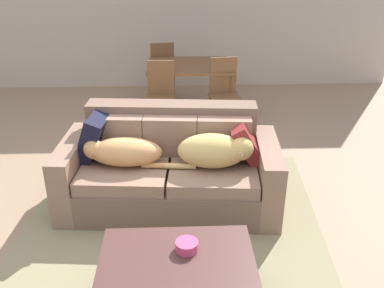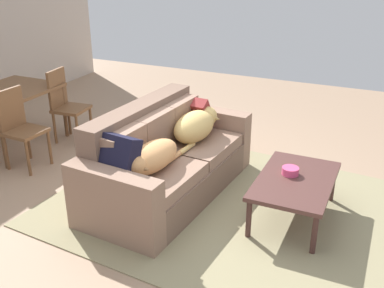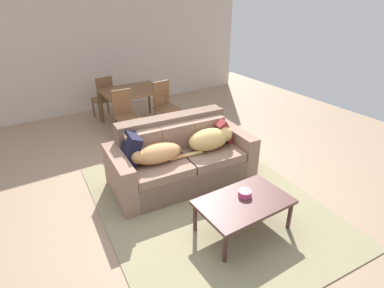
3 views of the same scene
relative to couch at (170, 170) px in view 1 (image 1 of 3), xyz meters
name	(u,v)px [view 1 (image 1 of 3)]	position (x,y,z in m)	size (l,w,h in m)	color
ground_plane	(153,215)	(-0.17, -0.26, -0.35)	(10.00, 10.00, 0.00)	#A18266
back_partition	(160,6)	(-0.17, 3.74, 1.00)	(8.00, 0.12, 2.70)	beige
area_rug	(170,245)	(-0.01, -0.71, -0.35)	(2.68, 3.35, 0.01)	gray
couch	(170,170)	(0.00, 0.00, 0.00)	(2.12, 1.10, 0.93)	brown
dog_on_left_cushion	(122,152)	(-0.43, -0.10, 0.25)	(0.83, 0.37, 0.26)	tan
dog_on_right_cushion	(216,151)	(0.42, -0.17, 0.28)	(0.80, 0.40, 0.32)	#DAB468
throw_pillow_by_left_arm	(94,136)	(-0.72, 0.11, 0.32)	(0.16, 0.44, 0.44)	black
throw_pillow_by_right_arm	(247,141)	(0.73, 0.00, 0.30)	(0.13, 0.40, 0.40)	maroon
coffee_table	(177,262)	(0.05, -1.34, 0.02)	(1.06, 0.67, 0.42)	#52312C
bowl_on_coffee_table	(187,246)	(0.12, -1.27, 0.10)	(0.16, 0.16, 0.07)	#EA4C7F
dining_table	(189,69)	(0.27, 2.36, 0.32)	(1.19, 0.91, 0.75)	brown
dining_chair_near_left	(161,93)	(-0.13, 1.80, 0.16)	(0.42, 0.42, 0.93)	brown
dining_chair_near_right	(224,91)	(0.72, 1.84, 0.17)	(0.44, 0.44, 0.95)	brown
dining_chair_far_left	(162,69)	(-0.14, 2.97, 0.16)	(0.44, 0.44, 0.94)	brown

